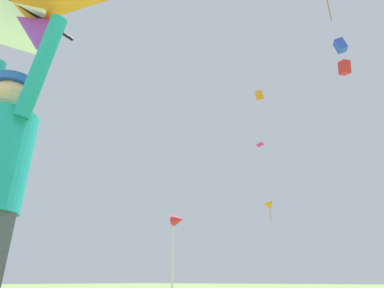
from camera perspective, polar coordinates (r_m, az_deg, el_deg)
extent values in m
sphere|color=tan|center=(2.19, -29.54, 7.08)|extent=(0.23, 0.23, 0.23)
cylinder|color=#1E47AD|center=(2.23, -29.05, 9.20)|extent=(0.25, 0.25, 0.05)
cylinder|color=teal|center=(2.03, -25.45, 12.52)|extent=(0.28, 0.10, 0.62)
cylinder|color=black|center=(2.56, -26.45, 20.08)|extent=(0.04, 0.60, 0.02)
cone|color=purple|center=(2.49, -26.88, 18.38)|extent=(0.25, 0.21, 0.24)
cube|color=orange|center=(26.13, 11.96, 8.55)|extent=(0.64, 0.85, 0.90)
cone|color=orange|center=(27.85, 13.75, -10.77)|extent=(0.92, 0.81, 0.77)
cylinder|color=#A75C15|center=(27.69, 13.91, -12.43)|extent=(0.03, 0.03, 1.07)
cube|color=blue|center=(35.29, 25.05, 15.70)|extent=(1.34, 1.16, 1.45)
cylinder|color=#A75C15|center=(23.18, 23.36, 21.27)|extent=(0.06, 0.06, 1.81)
pyramid|color=#DB2393|center=(31.77, 12.09, -0.05)|extent=(0.90, 0.91, 0.29)
cube|color=red|center=(26.09, 25.67, 12.26)|extent=(0.97, 0.99, 1.11)
cylinder|color=silver|center=(7.39, -3.47, -19.86)|extent=(0.04, 0.04, 1.89)
cone|color=red|center=(7.39, -2.47, -13.46)|extent=(0.28, 0.24, 0.24)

